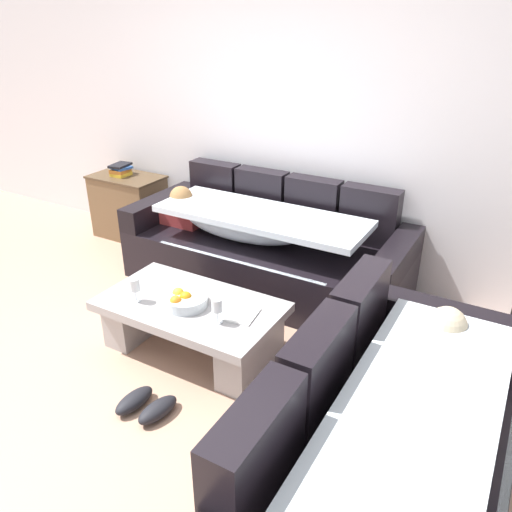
% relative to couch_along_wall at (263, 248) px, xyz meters
% --- Properties ---
extents(ground_plane, '(14.00, 14.00, 0.00)m').
position_rel_couch_along_wall_xyz_m(ground_plane, '(-0.19, -1.62, -0.33)').
color(ground_plane, tan).
extents(back_wall, '(9.00, 0.10, 2.70)m').
position_rel_couch_along_wall_xyz_m(back_wall, '(-0.19, 0.53, 1.02)').
color(back_wall, white).
rests_on(back_wall, ground_plane).
extents(couch_along_wall, '(2.32, 0.92, 0.88)m').
position_rel_couch_along_wall_xyz_m(couch_along_wall, '(0.00, 0.00, 0.00)').
color(couch_along_wall, black).
rests_on(couch_along_wall, ground_plane).
extents(couch_near_window, '(0.92, 2.02, 0.88)m').
position_rel_couch_along_wall_xyz_m(couch_near_window, '(1.54, -1.60, 0.00)').
color(couch_near_window, black).
rests_on(couch_near_window, ground_plane).
extents(coffee_table, '(1.20, 0.68, 0.38)m').
position_rel_couch_along_wall_xyz_m(coffee_table, '(0.05, -1.06, -0.09)').
color(coffee_table, '#A29F9F').
rests_on(coffee_table, ground_plane).
extents(fruit_bowl, '(0.28, 0.28, 0.10)m').
position_rel_couch_along_wall_xyz_m(fruit_bowl, '(0.04, -1.11, 0.09)').
color(fruit_bowl, silver).
rests_on(fruit_bowl, coffee_table).
extents(wine_glass_near_left, '(0.07, 0.07, 0.17)m').
position_rel_couch_along_wall_xyz_m(wine_glass_near_left, '(-0.27, -1.22, 0.16)').
color(wine_glass_near_left, silver).
rests_on(wine_glass_near_left, coffee_table).
extents(wine_glass_near_right, '(0.07, 0.07, 0.17)m').
position_rel_couch_along_wall_xyz_m(wine_glass_near_right, '(0.34, -1.17, 0.16)').
color(wine_glass_near_right, silver).
rests_on(wine_glass_near_right, coffee_table).
extents(open_magazine, '(0.31, 0.25, 0.01)m').
position_rel_couch_along_wall_xyz_m(open_magazine, '(0.38, -1.03, 0.05)').
color(open_magazine, white).
rests_on(open_magazine, coffee_table).
extents(side_cabinet, '(0.72, 0.44, 0.64)m').
position_rel_couch_along_wall_xyz_m(side_cabinet, '(-1.68, 0.23, -0.01)').
color(side_cabinet, brown).
rests_on(side_cabinet, ground_plane).
extents(book_stack_on_cabinet, '(0.19, 0.23, 0.11)m').
position_rel_couch_along_wall_xyz_m(book_stack_on_cabinet, '(-1.74, 0.22, 0.37)').
color(book_stack_on_cabinet, gold).
rests_on(book_stack_on_cabinet, side_cabinet).
extents(pair_of_shoes, '(0.32, 0.29, 0.09)m').
position_rel_couch_along_wall_xyz_m(pair_of_shoes, '(0.17, -1.68, -0.29)').
color(pair_of_shoes, black).
rests_on(pair_of_shoes, ground_plane).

